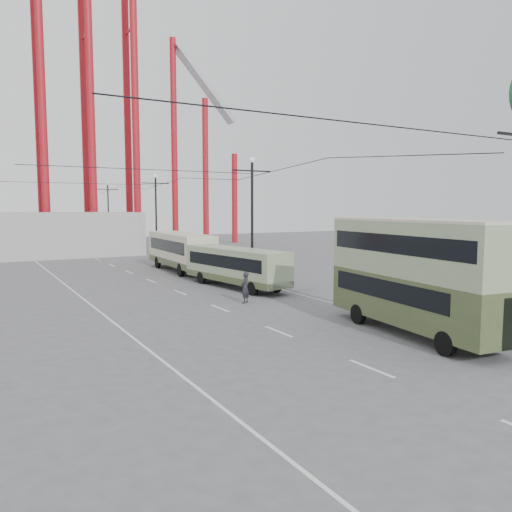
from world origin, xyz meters
TOP-DOWN VIEW (x-y plane):
  - ground at (0.00, 0.00)m, footprint 160.00×160.00m
  - road_markings at (-0.86, 19.70)m, footprint 12.52×120.00m
  - lamp_post_mid at (5.60, 18.00)m, footprint 3.20×0.44m
  - lamp_post_far at (5.60, 40.00)m, footprint 3.20×0.44m
  - lamp_post_distant at (5.60, 62.00)m, footprint 3.20×0.44m
  - roller_coaster at (-2.49, 56.89)m, footprint 52.95×5.00m
  - fairground_shed at (-6.00, 47.00)m, footprint 22.00×10.00m
  - double_decker_bus at (3.90, 0.60)m, footprint 3.55×9.71m
  - single_decker_green at (3.14, 16.03)m, footprint 3.53×9.95m
  - single_decker_cream at (3.24, 26.60)m, footprint 3.11×10.73m
  - pedestrian at (0.97, 10.69)m, footprint 0.80×0.75m

SIDE VIEW (x-z plane):
  - ground at x=0.00m, z-range 0.00..0.00m
  - road_markings at x=-0.86m, z-range 0.00..0.01m
  - pedestrian at x=0.97m, z-range 0.00..1.84m
  - single_decker_green at x=3.14m, z-range 0.18..2.93m
  - single_decker_cream at x=3.24m, z-range 0.21..3.52m
  - fairground_shed at x=-6.00m, z-range 0.00..5.00m
  - double_decker_bus at x=3.90m, z-range 0.31..5.40m
  - lamp_post_mid at x=5.60m, z-range 0.02..9.34m
  - lamp_post_far at x=5.60m, z-range 0.02..9.34m
  - lamp_post_distant at x=5.60m, z-range 0.02..9.34m
  - roller_coaster at x=-2.49m, z-range -4.82..50.66m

